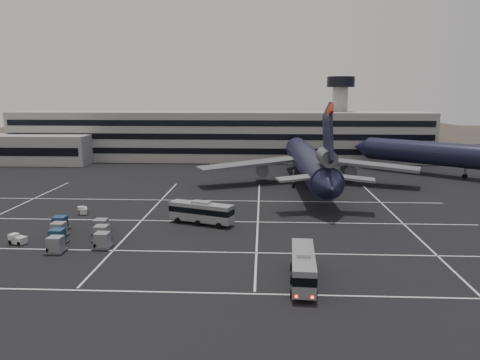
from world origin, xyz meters
name	(u,v)px	position (x,y,z in m)	size (l,w,h in m)	color
ground	(175,228)	(0.00, 0.00, 0.00)	(260.00, 260.00, 0.00)	black
lane_markings	(183,227)	(0.95, 0.72, 0.01)	(90.00, 55.62, 0.01)	silver
terminal	(210,136)	(-2.95, 71.14, 6.93)	(125.00, 26.00, 24.00)	gray
hills	(273,156)	(17.99, 170.00, -12.07)	(352.00, 180.00, 44.00)	#38332B
trijet_main	(309,162)	(22.23, 31.93, 5.25)	(47.43, 57.59, 18.08)	black
trijet_far	(471,156)	(59.87, 42.38, 5.43)	(47.78, 41.49, 18.08)	black
bus_near	(303,266)	(16.95, -19.17, 1.97)	(3.05, 10.32, 3.60)	#9A9DA2
bus_far	(201,212)	(3.51, 2.51, 1.93)	(10.16, 5.71, 3.52)	#9A9DA2
tug_a	(83,210)	(-16.51, 7.44, 0.59)	(1.93, 2.38, 1.33)	silver
tug_b	(18,239)	(-19.17, -8.06, 0.63)	(2.53, 2.07, 1.41)	silver
uld_cluster	(77,233)	(-12.07, -6.31, 1.00)	(11.55, 12.40, 2.06)	#2D2D30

